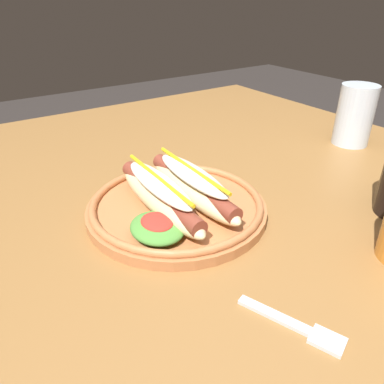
% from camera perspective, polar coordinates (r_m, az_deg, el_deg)
% --- Properties ---
extents(dining_table, '(1.43, 1.01, 0.74)m').
position_cam_1_polar(dining_table, '(0.71, 12.31, -7.05)').
color(dining_table, olive).
rests_on(dining_table, ground_plane).
extents(hot_dog_plate, '(0.29, 0.29, 0.08)m').
position_cam_1_polar(hot_dog_plate, '(0.60, -2.49, -1.34)').
color(hot_dog_plate, '#B77042').
rests_on(hot_dog_plate, dining_table).
extents(fork, '(0.12, 0.06, 0.00)m').
position_cam_1_polar(fork, '(0.44, 15.93, -19.20)').
color(fork, silver).
rests_on(fork, dining_table).
extents(water_cup, '(0.08, 0.08, 0.14)m').
position_cam_1_polar(water_cup, '(0.94, 23.65, 10.72)').
color(water_cup, silver).
rests_on(water_cup, dining_table).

